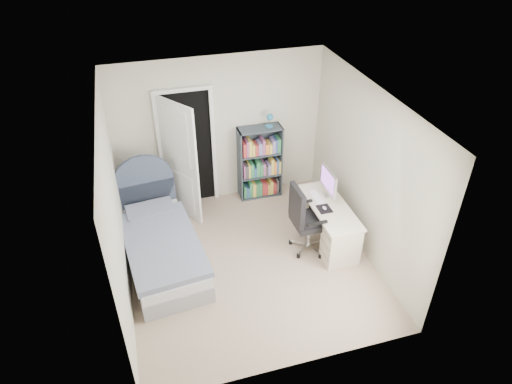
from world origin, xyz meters
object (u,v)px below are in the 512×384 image
object	(u,v)px
nightstand	(154,198)
office_chair	(305,217)
floor_lamp	(184,183)
bed	(161,244)
desk	(328,221)
bookcase	(260,165)

from	to	relation	value
nightstand	office_chair	size ratio (longest dim) A/B	0.50
nightstand	office_chair	world-z (taller)	office_chair
floor_lamp	office_chair	xyz separation A→B (m)	(1.55, -1.34, -0.02)
floor_lamp	bed	bearing A→B (deg)	-117.80
bed	office_chair	xyz separation A→B (m)	(2.06, -0.36, 0.33)
bed	office_chair	bearing A→B (deg)	-9.85
desk	office_chair	xyz separation A→B (m)	(-0.43, -0.10, 0.26)
floor_lamp	desk	size ratio (longest dim) A/B	1.17
nightstand	desk	size ratio (longest dim) A/B	0.42
bed	office_chair	world-z (taller)	bed
floor_lamp	bookcase	size ratio (longest dim) A/B	1.01
floor_lamp	nightstand	bearing A→B (deg)	169.30
bed	bookcase	world-z (taller)	bookcase
bed	nightstand	distance (m)	1.08
desk	bed	bearing A→B (deg)	174.17
office_chair	desk	bearing A→B (deg)	13.56
floor_lamp	office_chair	bearing A→B (deg)	-40.89
nightstand	floor_lamp	distance (m)	0.57
bed	nightstand	size ratio (longest dim) A/B	3.84
floor_lamp	bookcase	xyz separation A→B (m)	(1.34, 0.25, -0.04)
nightstand	desk	distance (m)	2.81
floor_lamp	bookcase	distance (m)	1.37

